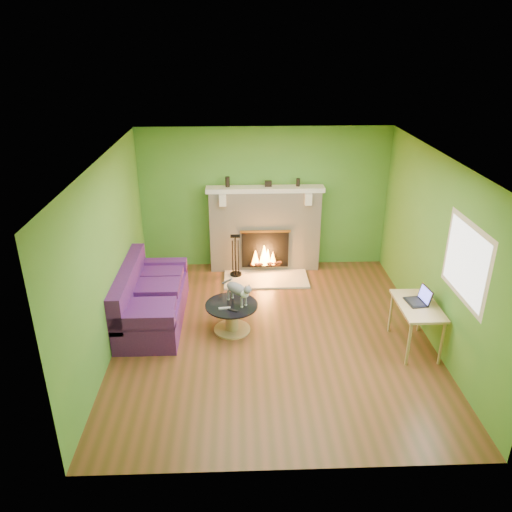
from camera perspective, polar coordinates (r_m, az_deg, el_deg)
The scene contains 22 objects.
floor at distance 7.44m, azimuth 1.94°, elevation -8.94°, with size 5.00×5.00×0.00m, color brown.
ceiling at distance 6.41m, azimuth 2.26°, elevation 10.97°, with size 5.00×5.00×0.00m, color white.
wall_back at distance 9.16m, azimuth 0.97°, elevation 6.57°, with size 5.00×5.00×0.00m, color #498A2D.
wall_front at distance 4.65m, azimuth 4.32°, elevation -12.22°, with size 5.00×5.00×0.00m, color #498A2D.
wall_left at distance 7.03m, azimuth -16.53°, elevation -0.02°, with size 5.00×5.00×0.00m, color #498A2D.
wall_right at distance 7.33m, azimuth 19.91°, elevation 0.52°, with size 5.00×5.00×0.00m, color #498A2D.
window_frame at distance 6.48m, azimuth 22.89°, elevation -0.63°, with size 1.20×1.20×0.00m, color silver.
window_pane at distance 6.48m, azimuth 22.83°, elevation -0.63°, with size 1.06×1.06×0.00m, color white.
fireplace at distance 9.16m, azimuth 1.01°, elevation 3.07°, with size 2.10×0.46×1.58m.
hearth at distance 8.99m, azimuth 1.15°, elevation -2.61°, with size 1.50×0.75×0.03m, color beige.
mantel at distance 8.89m, azimuth 1.05°, elevation 7.65°, with size 2.10×0.28×0.08m, color silver.
sofa at distance 7.80m, azimuth -12.09°, elevation -4.94°, with size 0.89×1.95×0.88m.
coffee_table at distance 7.41m, azimuth -2.78°, elevation -6.80°, with size 0.77×0.77×0.44m.
desk at distance 7.20m, azimuth 17.97°, elevation -5.88°, with size 0.53×0.92×0.68m.
cat at distance 7.27m, azimuth -2.20°, elevation -4.06°, with size 0.22×0.60×0.38m, color slate, non-canonical shape.
remote_silver at distance 7.21m, azimuth -3.62°, elevation -5.97°, with size 0.17×0.04×0.02m, color gray.
remote_black at distance 7.16m, azimuth -2.66°, elevation -6.21°, with size 0.16×0.04×0.02m, color black.
laptop at distance 7.15m, azimuth 17.89°, elevation -4.30°, with size 0.27×0.31×0.23m, color black, non-canonical shape.
fire_tools at distance 8.94m, azimuth -2.35°, elevation 0.11°, with size 0.21×0.21×0.79m, color black, non-canonical shape.
mantel_vase_left at distance 8.87m, azimuth -3.27°, elevation 8.45°, with size 0.08×0.08×0.18m, color black.
mantel_vase_right at distance 8.94m, azimuth 4.83°, elevation 8.40°, with size 0.07×0.07×0.14m, color black.
mantel_box at distance 8.90m, azimuth 1.41°, elevation 8.26°, with size 0.12×0.08×0.10m, color black.
Camera 1 is at (-0.48, -6.22, 4.04)m, focal length 35.00 mm.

